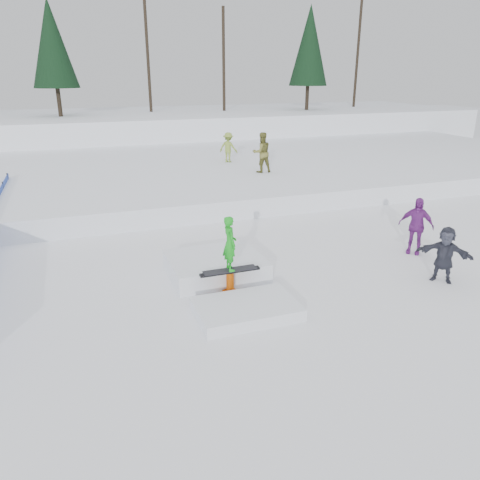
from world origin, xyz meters
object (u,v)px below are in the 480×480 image
object	(u,v)px
walker_olive	(262,152)
jib_rail_feature	(223,275)
spectator_purple	(416,226)
spectator_dark	(445,254)
walker_ygreen	(228,147)

from	to	relation	value
walker_olive	jib_rail_feature	bearing A→B (deg)	62.87
spectator_purple	jib_rail_feature	xyz separation A→B (m)	(-6.46, -0.23, -0.61)
walker_olive	spectator_dark	distance (m)	12.01
walker_olive	spectator_dark	world-z (taller)	walker_olive
spectator_purple	jib_rail_feature	distance (m)	6.49
walker_olive	spectator_dark	size ratio (longest dim) A/B	1.24
walker_olive	spectator_purple	distance (m)	10.04
walker_olive	walker_ygreen	world-z (taller)	walker_olive
walker_olive	jib_rail_feature	distance (m)	11.55
walker_ygreen	spectator_purple	size ratio (longest dim) A/B	0.88
walker_olive	walker_ygreen	distance (m)	3.26
walker_ygreen	spectator_dark	size ratio (longest dim) A/B	1.03
spectator_purple	walker_olive	bearing A→B (deg)	144.71
spectator_purple	jib_rail_feature	size ratio (longest dim) A/B	0.41
walker_ygreen	spectator_purple	xyz separation A→B (m)	(1.84, -13.12, -0.69)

